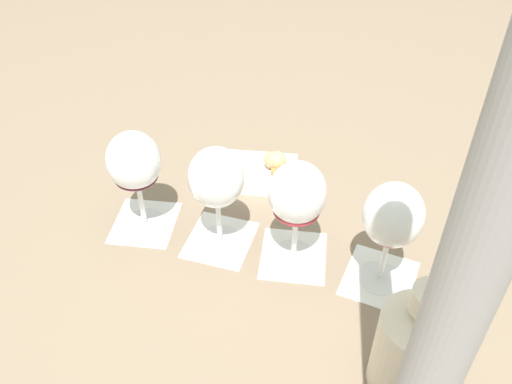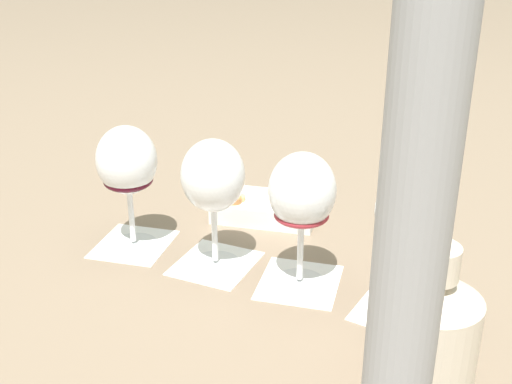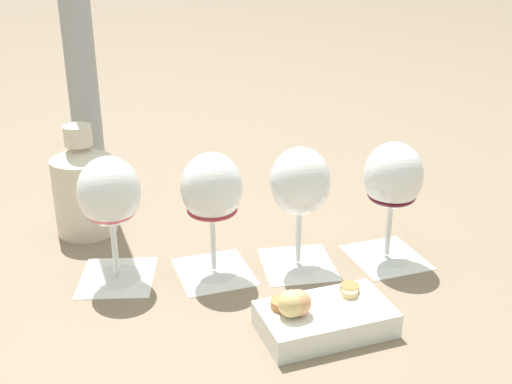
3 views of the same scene
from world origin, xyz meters
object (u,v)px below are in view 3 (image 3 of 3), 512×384
Objects in this scene: snack_dish at (321,317)px; ceramic_vase at (83,187)px; wine_glass_1 at (212,193)px; wine_glass_3 at (393,181)px; wine_glass_2 at (300,187)px; wine_glass_0 at (110,197)px.

ceramic_vase is at bearing -174.53° from snack_dish.
wine_glass_1 reaches higher than snack_dish.
wine_glass_3 is 0.97× the size of snack_dish.
wine_glass_2 is at bearing 24.98° from ceramic_vase.
wine_glass_1 and wine_glass_3 have the same top height.
ceramic_vase is (-0.34, -0.16, -0.05)m from wine_glass_2.
wine_glass_0 is 0.34m from snack_dish.
wine_glass_1 and wine_glass_2 have the same top height.
wine_glass_3 is at bearing 101.91° from snack_dish.
wine_glass_1 is (0.09, 0.11, 0.00)m from wine_glass_0.
snack_dish is at bearing -78.09° from wine_glass_3.
snack_dish is at bearing 18.88° from wine_glass_0.
wine_glass_3 is at bearing 53.31° from wine_glass_1.
wine_glass_0 is 0.15m from wine_glass_1.
wine_glass_2 is 0.14m from wine_glass_3.
ceramic_vase is at bearing -155.02° from wine_glass_2.
wine_glass_0 reaches higher than ceramic_vase.
wine_glass_0 is 1.00× the size of wine_glass_3.
wine_glass_2 is at bearing -127.24° from wine_glass_3.
wine_glass_0 is at bearing -161.12° from snack_dish.
snack_dish is at bearing -1.88° from wine_glass_1.
wine_glass_3 reaches higher than ceramic_vase.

